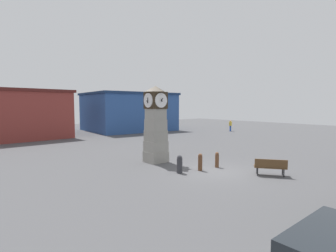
{
  "coord_description": "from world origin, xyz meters",
  "views": [
    {
      "loc": [
        -11.05,
        -9.6,
        3.67
      ],
      "look_at": [
        -0.46,
        3.6,
        2.34
      ],
      "focal_mm": 28.0,
      "sensor_mm": 36.0,
      "label": 1
    }
  ],
  "objects_px": {
    "bollard_far_row": "(180,164)",
    "bench": "(270,166)",
    "clock_tower": "(156,125)",
    "bollard_near_tower": "(217,160)",
    "bollard_mid_row": "(200,162)",
    "pedestrian_near_bench": "(230,125)"
  },
  "relations": [
    {
      "from": "bollard_far_row",
      "to": "bench",
      "type": "bearing_deg",
      "value": -45.57
    },
    {
      "from": "clock_tower",
      "to": "bench",
      "type": "height_order",
      "value": "clock_tower"
    },
    {
      "from": "bollard_near_tower",
      "to": "bollard_far_row",
      "type": "height_order",
      "value": "bollard_far_row"
    },
    {
      "from": "bollard_near_tower",
      "to": "bollard_mid_row",
      "type": "distance_m",
      "value": 1.35
    },
    {
      "from": "bollard_far_row",
      "to": "bench",
      "type": "xyz_separation_m",
      "value": [
        3.32,
        -3.39,
        0.03
      ]
    },
    {
      "from": "clock_tower",
      "to": "bollard_far_row",
      "type": "bearing_deg",
      "value": -101.94
    },
    {
      "from": "clock_tower",
      "to": "pedestrian_near_bench",
      "type": "xyz_separation_m",
      "value": [
        20.2,
        9.75,
        -1.49
      ]
    },
    {
      "from": "clock_tower",
      "to": "bollard_mid_row",
      "type": "xyz_separation_m",
      "value": [
        0.61,
        -3.4,
        -1.91
      ]
    },
    {
      "from": "pedestrian_near_bench",
      "to": "clock_tower",
      "type": "bearing_deg",
      "value": -154.25
    },
    {
      "from": "clock_tower",
      "to": "bollard_far_row",
      "type": "height_order",
      "value": "clock_tower"
    },
    {
      "from": "bollard_far_row",
      "to": "pedestrian_near_bench",
      "type": "relative_size",
      "value": 0.62
    },
    {
      "from": "bollard_near_tower",
      "to": "bollard_far_row",
      "type": "relative_size",
      "value": 0.92
    },
    {
      "from": "clock_tower",
      "to": "pedestrian_near_bench",
      "type": "distance_m",
      "value": 22.48
    },
    {
      "from": "bollard_near_tower",
      "to": "pedestrian_near_bench",
      "type": "height_order",
      "value": "pedestrian_near_bench"
    },
    {
      "from": "pedestrian_near_bench",
      "to": "bollard_near_tower",
      "type": "bearing_deg",
      "value": -144.08
    },
    {
      "from": "bollard_far_row",
      "to": "pedestrian_near_bench",
      "type": "height_order",
      "value": "pedestrian_near_bench"
    },
    {
      "from": "bollard_near_tower",
      "to": "bollard_far_row",
      "type": "xyz_separation_m",
      "value": [
        -2.61,
        0.39,
        0.04
      ]
    },
    {
      "from": "bollard_mid_row",
      "to": "bollard_far_row",
      "type": "distance_m",
      "value": 1.3
    },
    {
      "from": "clock_tower",
      "to": "bollard_mid_row",
      "type": "height_order",
      "value": "clock_tower"
    },
    {
      "from": "clock_tower",
      "to": "pedestrian_near_bench",
      "type": "bearing_deg",
      "value": 25.75
    },
    {
      "from": "bollard_far_row",
      "to": "pedestrian_near_bench",
      "type": "xyz_separation_m",
      "value": [
        20.86,
        12.83,
        0.41
      ]
    },
    {
      "from": "bollard_far_row",
      "to": "bollard_near_tower",
      "type": "bearing_deg",
      "value": -8.52
    }
  ]
}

